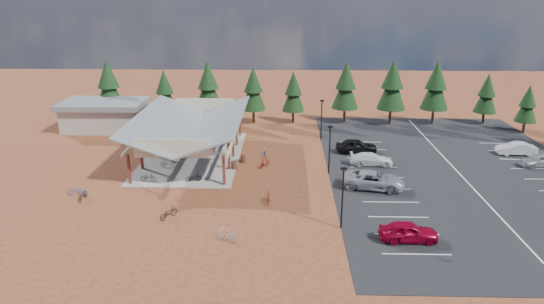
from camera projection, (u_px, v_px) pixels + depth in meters
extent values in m
plane|color=#612819|center=(280.00, 180.00, 48.28)|extent=(140.00, 140.00, 0.00)
cube|color=black|center=(457.00, 171.00, 50.62)|extent=(27.00, 44.00, 0.04)
cube|color=gray|center=(193.00, 156.00, 55.17)|extent=(10.60, 18.60, 0.10)
cube|color=#5C241A|center=(129.00, 169.00, 46.84)|extent=(0.25, 0.25, 3.00)
cube|color=#5C241A|center=(141.00, 155.00, 50.82)|extent=(0.25, 0.25, 3.00)
cube|color=#5C241A|center=(152.00, 143.00, 54.80)|extent=(0.25, 0.25, 3.00)
cube|color=#5C241A|center=(161.00, 132.00, 58.78)|extent=(0.25, 0.25, 3.00)
cube|color=#5C241A|center=(169.00, 123.00, 62.76)|extent=(0.25, 0.25, 3.00)
cube|color=#5C241A|center=(224.00, 170.00, 46.59)|extent=(0.25, 0.25, 3.00)
cube|color=#5C241A|center=(229.00, 156.00, 50.57)|extent=(0.25, 0.25, 3.00)
cube|color=#5C241A|center=(233.00, 144.00, 54.55)|extent=(0.25, 0.25, 3.00)
cube|color=#5C241A|center=(237.00, 133.00, 58.53)|extent=(0.25, 0.25, 3.00)
cube|color=#5C241A|center=(240.00, 124.00, 62.51)|extent=(0.25, 0.25, 3.00)
cube|color=beige|center=(147.00, 130.00, 54.33)|extent=(0.22, 18.00, 0.35)
cube|color=beige|center=(236.00, 131.00, 54.06)|extent=(0.22, 18.00, 0.35)
cube|color=slate|center=(165.00, 122.00, 53.99)|extent=(5.85, 19.40, 2.13)
cube|color=slate|center=(217.00, 123.00, 53.83)|extent=(5.85, 19.40, 2.13)
cube|color=beige|center=(173.00, 149.00, 45.41)|extent=(7.50, 0.15, 1.80)
cube|color=beige|center=(204.00, 105.00, 62.47)|extent=(7.50, 0.15, 1.80)
cube|color=#ADA593|center=(104.00, 118.00, 65.48)|extent=(10.00, 6.00, 3.20)
cube|color=slate|center=(103.00, 104.00, 64.86)|extent=(11.00, 7.00, 0.70)
cylinder|color=black|center=(342.00, 199.00, 37.87)|extent=(0.14, 0.14, 5.00)
cube|color=black|center=(344.00, 169.00, 37.06)|extent=(0.50, 0.25, 0.18)
cylinder|color=black|center=(329.00, 151.00, 49.25)|extent=(0.14, 0.14, 5.00)
cube|color=black|center=(330.00, 127.00, 48.43)|extent=(0.50, 0.25, 0.18)
cylinder|color=black|center=(321.00, 121.00, 60.62)|extent=(0.14, 0.14, 5.00)
cube|color=black|center=(322.00, 101.00, 59.81)|extent=(0.50, 0.25, 0.18)
cylinder|color=#4F2E1C|center=(234.00, 165.00, 51.08)|extent=(0.60, 0.60, 0.90)
cylinder|color=#4F2E1C|center=(243.00, 159.00, 53.18)|extent=(0.60, 0.60, 0.90)
cylinder|color=#382314|center=(112.00, 115.00, 69.29)|extent=(0.36, 0.36, 2.19)
cone|color=black|center=(109.00, 89.00, 68.11)|extent=(3.85, 3.85, 5.25)
cone|color=black|center=(107.00, 73.00, 67.41)|extent=(2.98, 2.98, 3.94)
cylinder|color=#382314|center=(166.00, 116.00, 69.23)|extent=(0.36, 0.36, 1.83)
cone|color=black|center=(165.00, 95.00, 68.24)|extent=(3.22, 3.22, 4.39)
cone|color=black|center=(164.00, 82.00, 67.66)|extent=(2.49, 2.49, 3.29)
cylinder|color=#382314|center=(209.00, 115.00, 69.03)|extent=(0.36, 0.36, 2.14)
cone|color=black|center=(208.00, 90.00, 67.87)|extent=(3.77, 3.77, 5.14)
cone|color=black|center=(208.00, 75.00, 67.19)|extent=(2.91, 2.91, 3.86)
cylinder|color=#382314|center=(254.00, 116.00, 68.85)|extent=(0.36, 0.36, 1.96)
cone|color=black|center=(253.00, 93.00, 67.79)|extent=(3.45, 3.45, 4.70)
cone|color=black|center=(253.00, 79.00, 67.17)|extent=(2.66, 2.66, 3.52)
cylinder|color=#382314|center=(293.00, 117.00, 68.87)|extent=(0.36, 0.36, 1.81)
cone|color=black|center=(293.00, 95.00, 67.90)|extent=(3.18, 3.18, 4.33)
cone|color=black|center=(293.00, 83.00, 67.32)|extent=(2.46, 2.46, 3.25)
cylinder|color=#382314|center=(344.00, 115.00, 68.99)|extent=(0.36, 0.36, 2.14)
cone|color=black|center=(346.00, 90.00, 67.84)|extent=(3.76, 3.76, 5.13)
cone|color=black|center=(346.00, 75.00, 67.16)|extent=(2.91, 2.91, 3.85)
cylinder|color=#382314|center=(390.00, 116.00, 68.16)|extent=(0.36, 0.36, 2.24)
cone|color=black|center=(392.00, 90.00, 66.95)|extent=(3.95, 3.95, 5.38)
cone|color=black|center=(393.00, 73.00, 66.24)|extent=(3.05, 3.05, 4.04)
cylinder|color=#382314|center=(433.00, 116.00, 68.38)|extent=(0.36, 0.36, 2.18)
cone|color=black|center=(435.00, 90.00, 67.20)|extent=(3.84, 3.84, 5.24)
cone|color=black|center=(437.00, 75.00, 66.50)|extent=(2.97, 2.97, 3.93)
cylinder|color=#382314|center=(483.00, 118.00, 68.23)|extent=(0.36, 0.36, 1.75)
cone|color=black|center=(486.00, 97.00, 67.29)|extent=(3.09, 3.09, 4.21)
cone|color=black|center=(488.00, 85.00, 66.73)|extent=(2.39, 2.39, 3.16)
cylinder|color=#382314|center=(524.00, 127.00, 64.05)|extent=(0.36, 0.36, 1.57)
cone|color=black|center=(527.00, 108.00, 63.20)|extent=(2.77, 2.77, 3.77)
cone|color=black|center=(529.00, 96.00, 62.70)|extent=(2.14, 2.14, 2.83)
imported|color=black|center=(148.00, 177.00, 47.71)|extent=(1.57, 0.65, 0.80)
imported|color=gray|center=(168.00, 162.00, 51.60)|extent=(1.73, 0.58, 1.02)
imported|color=navy|center=(176.00, 143.00, 58.51)|extent=(1.58, 0.65, 0.81)
imported|color=maroon|center=(196.00, 133.00, 62.11)|extent=(1.60, 0.62, 0.94)
imported|color=black|center=(193.00, 177.00, 47.67)|extent=(1.64, 1.03, 0.81)
imported|color=#9EA1A7|center=(219.00, 155.00, 53.79)|extent=(1.88, 0.84, 1.09)
imported|color=navy|center=(203.00, 150.00, 55.61)|extent=(1.94, 0.74, 1.01)
imported|color=maroon|center=(228.00, 141.00, 58.85)|extent=(1.75, 1.00, 1.02)
imported|color=black|center=(83.00, 195.00, 43.59)|extent=(0.67, 1.86, 0.97)
imported|color=#2648A0|center=(76.00, 191.00, 44.73)|extent=(1.71, 1.13, 0.85)
imported|color=maroon|center=(268.00, 197.00, 43.03)|extent=(0.61, 1.80, 1.07)
imported|color=black|center=(168.00, 213.00, 40.15)|extent=(1.58, 1.94, 0.99)
imported|color=#A0A2A9|center=(226.00, 235.00, 36.48)|extent=(1.78, 1.06, 1.03)
imported|color=#1B3D93|center=(265.00, 153.00, 55.08)|extent=(0.70, 1.59, 0.81)
imported|color=maroon|center=(264.00, 163.00, 51.68)|extent=(1.39, 1.58, 0.99)
imported|color=maroon|center=(408.00, 232.00, 36.40)|extent=(4.39, 1.79, 1.49)
imported|color=#94969B|center=(373.00, 180.00, 46.06)|extent=(6.32, 3.80, 1.64)
imported|color=white|center=(371.00, 159.00, 52.25)|extent=(4.57, 1.91, 1.32)
imported|color=black|center=(356.00, 146.00, 56.23)|extent=(4.84, 2.28, 1.60)
imported|color=gray|center=(538.00, 160.00, 51.81)|extent=(4.27, 2.37, 1.37)
imported|color=silver|center=(516.00, 149.00, 55.54)|extent=(4.40, 1.68, 1.43)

